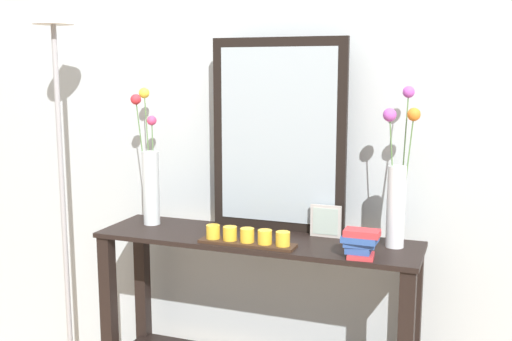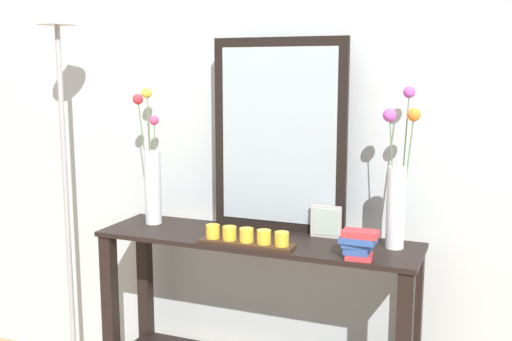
% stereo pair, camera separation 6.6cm
% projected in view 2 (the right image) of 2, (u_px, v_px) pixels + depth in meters
% --- Properties ---
extents(wall_back, '(6.40, 0.08, 2.70)m').
position_uv_depth(wall_back, '(281.00, 111.00, 2.70)').
color(wall_back, '#B2BCC1').
rests_on(wall_back, ground).
extents(console_table, '(1.35, 0.36, 0.85)m').
position_uv_depth(console_table, '(256.00, 312.00, 2.56)').
color(console_table, black).
rests_on(console_table, ground).
extents(mirror_leaning, '(0.59, 0.03, 0.82)m').
position_uv_depth(mirror_leaning, '(279.00, 136.00, 2.56)').
color(mirror_leaning, black).
rests_on(mirror_leaning, console_table).
extents(tall_vase_left, '(0.15, 0.17, 0.60)m').
position_uv_depth(tall_vase_left, '(152.00, 175.00, 2.71)').
color(tall_vase_left, silver).
rests_on(tall_vase_left, console_table).
extents(vase_right, '(0.14, 0.15, 0.62)m').
position_uv_depth(vase_right, '(397.00, 189.00, 2.32)').
color(vase_right, silver).
rests_on(vase_right, console_table).
extents(candle_tray, '(0.39, 0.09, 0.07)m').
position_uv_depth(candle_tray, '(246.00, 238.00, 2.39)').
color(candle_tray, '#382316').
rests_on(candle_tray, console_table).
extents(picture_frame_small, '(0.13, 0.01, 0.13)m').
position_uv_depth(picture_frame_small, '(326.00, 222.00, 2.49)').
color(picture_frame_small, '#B7B2AD').
rests_on(picture_frame_small, console_table).
extents(book_stack, '(0.14, 0.11, 0.11)m').
position_uv_depth(book_stack, '(359.00, 243.00, 2.22)').
color(book_stack, '#C63338').
rests_on(book_stack, console_table).
extents(floor_lamp, '(0.24, 0.24, 1.83)m').
position_uv_depth(floor_lamp, '(63.00, 135.00, 2.78)').
color(floor_lamp, '#9E9EA3').
rests_on(floor_lamp, ground).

